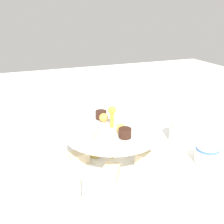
{
  "coord_description": "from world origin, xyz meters",
  "views": [
    {
      "loc": [
        0.2,
        0.52,
        0.37
      ],
      "look_at": [
        0.0,
        0.0,
        0.14
      ],
      "focal_mm": 39.58,
      "sensor_mm": 36.0,
      "label": 1
    }
  ],
  "objects": [
    {
      "name": "teacup_with_saucer",
      "position": [
        -0.22,
        0.1,
        0.02
      ],
      "size": [
        0.09,
        0.09,
        0.05
      ],
      "color": "white",
      "rests_on": "ground_plane"
    },
    {
      "name": "butter_knife_right",
      "position": [
        -0.09,
        0.27,
        0.0
      ],
      "size": [
        0.16,
        0.08,
        0.0
      ],
      "primitive_type": "cube",
      "rotation": [
        0.0,
        0.0,
        3.58
      ],
      "color": "silver",
      "rests_on": "ground_plane"
    },
    {
      "name": "ground_plane",
      "position": [
        0.0,
        0.0,
        0.0
      ],
      "size": [
        2.4,
        2.4,
        0.0
      ],
      "primitive_type": "plane",
      "color": "white"
    },
    {
      "name": "water_glass_tall_right",
      "position": [
        0.16,
        0.17,
        0.06
      ],
      "size": [
        0.07,
        0.07,
        0.12
      ],
      "primitive_type": "cylinder",
      "color": "silver",
      "rests_on": "ground_plane"
    },
    {
      "name": "water_glass_mid_back",
      "position": [
        -0.09,
        -0.19,
        0.05
      ],
      "size": [
        0.06,
        0.06,
        0.1
      ],
      "primitive_type": "cylinder",
      "color": "silver",
      "rests_on": "ground_plane"
    },
    {
      "name": "water_glass_short_left",
      "position": [
        -0.23,
        -0.03,
        0.04
      ],
      "size": [
        0.06,
        0.06,
        0.07
      ],
      "primitive_type": "cylinder",
      "color": "silver",
      "rests_on": "ground_plane"
    },
    {
      "name": "tiered_serving_stand",
      "position": [
        0.0,
        -0.0,
        0.04
      ],
      "size": [
        0.3,
        0.3,
        0.15
      ],
      "color": "white",
      "rests_on": "ground_plane"
    },
    {
      "name": "butter_knife_left",
      "position": [
        0.23,
        -0.16,
        0.0
      ],
      "size": [
        0.12,
        0.14,
        0.0
      ],
      "primitive_type": "cube",
      "rotation": [
        0.0,
        0.0,
        0.87
      ],
      "color": "silver",
      "rests_on": "ground_plane"
    }
  ]
}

